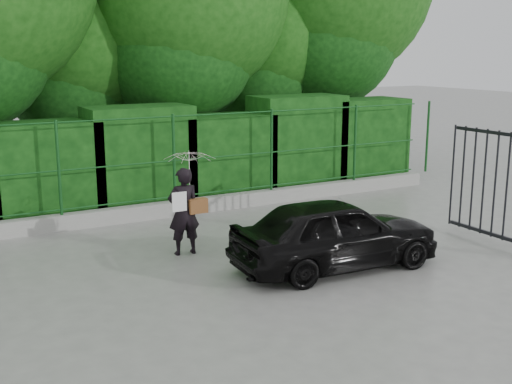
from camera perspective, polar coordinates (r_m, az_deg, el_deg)
ground at (r=9.36m, az=1.02°, el=-8.45°), size 80.00×80.00×0.00m
kerb at (r=13.23m, az=-8.78°, el=-1.64°), size 14.00×0.25×0.30m
fence at (r=13.09m, az=-8.03°, el=2.93°), size 14.13×0.06×1.80m
hedge at (r=13.96m, az=-10.37°, el=2.90°), size 14.20×1.20×2.29m
woman at (r=10.67m, az=-6.07°, el=0.50°), size 0.85×0.85×1.74m
car at (r=10.06m, az=7.06°, el=-3.64°), size 3.39×1.52×1.13m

